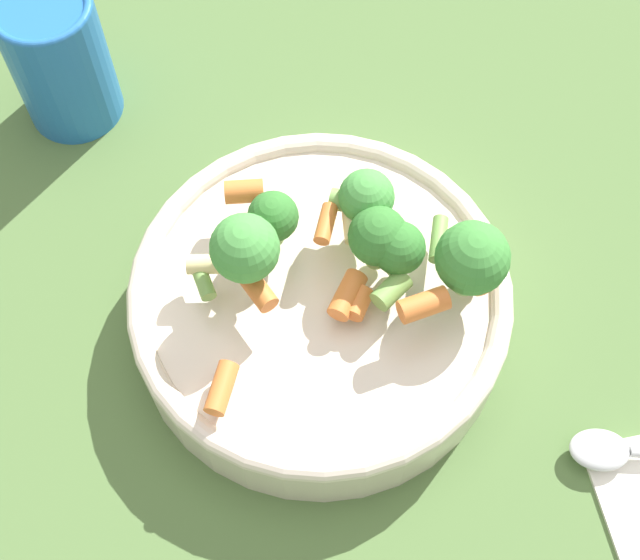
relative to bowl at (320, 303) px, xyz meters
The scene contains 4 objects.
ground_plane 0.03m from the bowl, ahead, with size 3.00×3.00×0.00m, color #4C6B38.
bowl is the anchor object (origin of this frame).
pasta_salad 0.06m from the bowl, 58.33° to the left, with size 0.18×0.18×0.07m.
cup 0.25m from the bowl, 168.25° to the left, with size 0.07×0.07×0.10m.
Camera 1 is at (0.13, -0.21, 0.53)m, focal length 50.00 mm.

